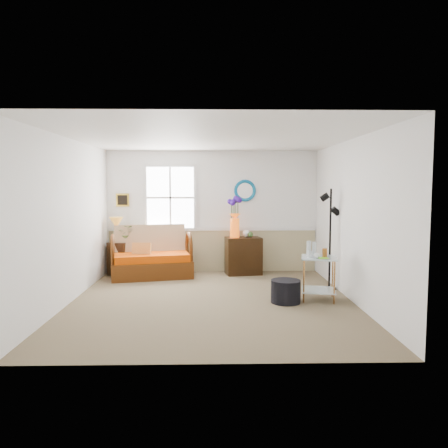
{
  "coord_description": "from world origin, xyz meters",
  "views": [
    {
      "loc": [
        0.04,
        -6.89,
        1.84
      ],
      "look_at": [
        0.21,
        0.52,
        1.2
      ],
      "focal_mm": 35.0,
      "sensor_mm": 36.0,
      "label": 1
    }
  ],
  "objects_px": {
    "loveseat": "(152,252)",
    "floor_lamp": "(330,239)",
    "lamp_stand": "(119,258)",
    "ottoman": "(286,291)",
    "side_table": "(319,278)",
    "cabinet": "(243,256)"
  },
  "relations": [
    {
      "from": "loveseat",
      "to": "side_table",
      "type": "xyz_separation_m",
      "value": [
        2.97,
        -1.86,
        -0.17
      ]
    },
    {
      "from": "floor_lamp",
      "to": "ottoman",
      "type": "bearing_deg",
      "value": -116.2
    },
    {
      "from": "floor_lamp",
      "to": "ottoman",
      "type": "xyz_separation_m",
      "value": [
        -0.93,
        -0.89,
        -0.72
      ]
    },
    {
      "from": "floor_lamp",
      "to": "lamp_stand",
      "type": "bearing_deg",
      "value": -179.34
    },
    {
      "from": "side_table",
      "to": "floor_lamp",
      "type": "xyz_separation_m",
      "value": [
        0.37,
        0.72,
        0.55
      ]
    },
    {
      "from": "loveseat",
      "to": "ottoman",
      "type": "xyz_separation_m",
      "value": [
        2.41,
        -2.03,
        -0.34
      ]
    },
    {
      "from": "loveseat",
      "to": "ottoman",
      "type": "bearing_deg",
      "value": -52.48
    },
    {
      "from": "floor_lamp",
      "to": "loveseat",
      "type": "bearing_deg",
      "value": -178.7
    },
    {
      "from": "cabinet",
      "to": "floor_lamp",
      "type": "bearing_deg",
      "value": -52.83
    },
    {
      "from": "ottoman",
      "to": "loveseat",
      "type": "bearing_deg",
      "value": 139.9
    },
    {
      "from": "lamp_stand",
      "to": "floor_lamp",
      "type": "height_order",
      "value": "floor_lamp"
    },
    {
      "from": "loveseat",
      "to": "side_table",
      "type": "height_order",
      "value": "loveseat"
    },
    {
      "from": "cabinet",
      "to": "ottoman",
      "type": "distance_m",
      "value": 2.35
    },
    {
      "from": "side_table",
      "to": "lamp_stand",
      "type": "bearing_deg",
      "value": 149.64
    },
    {
      "from": "floor_lamp",
      "to": "ottoman",
      "type": "distance_m",
      "value": 1.47
    },
    {
      "from": "floor_lamp",
      "to": "cabinet",
      "type": "bearing_deg",
      "value": 156.34
    },
    {
      "from": "loveseat",
      "to": "cabinet",
      "type": "height_order",
      "value": "loveseat"
    },
    {
      "from": "loveseat",
      "to": "lamp_stand",
      "type": "bearing_deg",
      "value": 145.18
    },
    {
      "from": "side_table",
      "to": "ottoman",
      "type": "distance_m",
      "value": 0.61
    },
    {
      "from": "loveseat",
      "to": "side_table",
      "type": "distance_m",
      "value": 3.51
    },
    {
      "from": "lamp_stand",
      "to": "cabinet",
      "type": "distance_m",
      "value": 2.61
    },
    {
      "from": "loveseat",
      "to": "floor_lamp",
      "type": "height_order",
      "value": "floor_lamp"
    }
  ]
}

